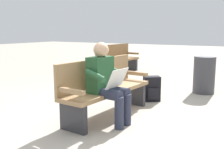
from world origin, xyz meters
TOP-DOWN VIEW (x-y plane):
  - ground_plane at (0.00, 0.00)m, footprint 40.00×40.00m
  - bench_near at (-0.01, -0.07)m, footprint 1.83×0.61m
  - person_seated at (0.28, 0.14)m, footprint 0.59×0.59m
  - backpack at (-1.20, 0.25)m, footprint 0.35×0.37m
  - bench_far at (-3.76, -1.98)m, footprint 1.83×0.59m
  - trash_bin at (-2.37, 0.97)m, footprint 0.45×0.45m

SIDE VIEW (x-z plane):
  - ground_plane at x=0.00m, z-range 0.00..0.00m
  - backpack at x=-1.20m, z-range 0.00..0.47m
  - trash_bin at x=-2.37m, z-range 0.00..0.79m
  - bench_near at x=-0.01m, z-range 0.01..0.91m
  - bench_far at x=-3.76m, z-range 0.01..0.91m
  - person_seated at x=0.28m, z-range 0.04..1.22m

